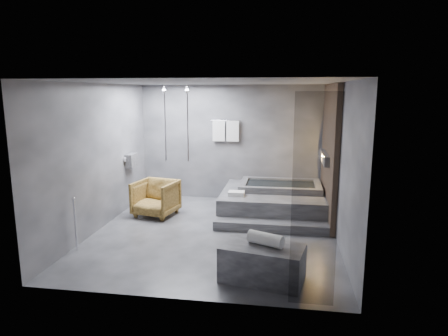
# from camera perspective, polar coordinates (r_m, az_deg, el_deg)

# --- Properties ---
(room) EXTENTS (5.00, 5.04, 2.82)m
(room) POSITION_cam_1_polar(r_m,az_deg,el_deg) (7.46, 1.90, 3.86)
(room) COLOR #313134
(room) RESTS_ON ground
(tub_deck) EXTENTS (2.20, 2.00, 0.50)m
(tub_deck) POSITION_cam_1_polar(r_m,az_deg,el_deg) (8.89, 7.00, -4.80)
(tub_deck) COLOR #363639
(tub_deck) RESTS_ON ground
(tub_step) EXTENTS (2.20, 0.36, 0.18)m
(tub_step) POSITION_cam_1_polar(r_m,az_deg,el_deg) (7.81, 6.67, -8.26)
(tub_step) COLOR #363639
(tub_step) RESTS_ON ground
(concrete_bench) EXTENTS (1.25, 0.85, 0.51)m
(concrete_bench) POSITION_cam_1_polar(r_m,az_deg,el_deg) (5.83, 5.51, -13.37)
(concrete_bench) COLOR #333335
(concrete_bench) RESTS_ON ground
(driftwood_chair) EXTENTS (0.98, 1.00, 0.77)m
(driftwood_chair) POSITION_cam_1_polar(r_m,az_deg,el_deg) (8.74, -9.72, -4.24)
(driftwood_chair) COLOR #4B3412
(driftwood_chair) RESTS_ON ground
(rolled_towel) EXTENTS (0.54, 0.38, 0.18)m
(rolled_towel) POSITION_cam_1_polar(r_m,az_deg,el_deg) (5.72, 5.96, -10.06)
(rolled_towel) COLOR white
(rolled_towel) RESTS_ON concrete_bench
(deck_towel) EXTENTS (0.33, 0.25, 0.09)m
(deck_towel) POSITION_cam_1_polar(r_m,az_deg,el_deg) (8.35, 1.77, -3.65)
(deck_towel) COLOR white
(deck_towel) RESTS_ON tub_deck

